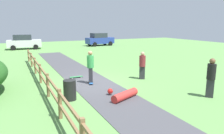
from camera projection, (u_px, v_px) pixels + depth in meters
The scene contains 11 objects.
ground_plane at pixel (92, 83), 12.11m from camera, with size 60.00×60.00×0.00m, color #60934C.
asphalt_path at pixel (92, 83), 12.10m from camera, with size 2.40×28.00×0.02m, color #47474C.
wooden_fence at pixel (43, 77), 10.87m from camera, with size 0.12×18.12×1.10m.
trash_bin at pixel (70, 90), 9.37m from camera, with size 0.56×0.56×0.90m, color black.
skater_riding at pixel (90, 65), 11.77m from camera, with size 0.47×0.82×1.84m.
skater_fallen at pixel (124, 95), 9.50m from camera, with size 1.53×1.40×0.36m.
skateboard_loose at pixel (76, 77), 13.17m from camera, with size 0.80×0.21×0.08m.
bystander_black at pixel (211, 76), 9.58m from camera, with size 0.54×0.54×1.81m.
bystander_maroon at pixel (142, 64), 12.82m from camera, with size 0.51×0.51×1.68m.
parked_car_white at pixel (24, 42), 27.90m from camera, with size 4.32×2.25×1.92m.
parked_car_blue at pixel (100, 39), 32.47m from camera, with size 4.36×2.36×1.92m.
Camera 1 is at (-4.01, -11.03, 3.33)m, focal length 34.06 mm.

